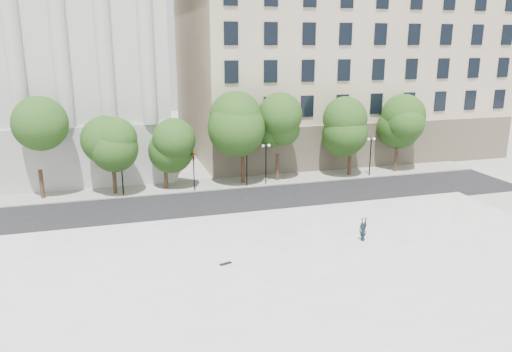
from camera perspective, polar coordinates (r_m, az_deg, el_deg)
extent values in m
plane|color=beige|center=(27.01, 2.21, -14.90)|extent=(160.00, 160.00, 0.00)
cube|color=white|center=(29.42, 0.34, -11.73)|extent=(44.00, 22.00, 0.45)
cube|color=black|center=(43.03, -5.37, -3.28)|extent=(60.00, 8.00, 0.02)
cube|color=#A9A69C|center=(48.67, -6.72, -1.08)|extent=(60.00, 4.00, 0.12)
cube|color=#B8B8B3|center=(61.92, -25.71, 12.68)|extent=(30.00, 26.00, 25.00)
cube|color=beige|center=(67.14, 8.17, 12.33)|extent=(36.00, 26.00, 21.00)
cylinder|color=black|center=(46.52, -7.11, 0.31)|extent=(0.10, 0.10, 3.50)
imported|color=black|center=(46.03, -7.20, 2.82)|extent=(0.52, 1.72, 0.68)
cylinder|color=black|center=(47.54, -1.06, 0.74)|extent=(0.10, 0.10, 3.50)
imported|color=black|center=(47.07, -1.07, 3.19)|extent=(0.68, 1.65, 0.65)
imported|color=black|center=(34.83, 12.10, -6.89)|extent=(0.75, 1.67, 0.44)
cube|color=black|center=(30.76, -3.50, -9.97)|extent=(0.78, 0.41, 0.08)
cylinder|color=#382619|center=(47.90, -23.29, -0.91)|extent=(0.36, 0.36, 2.68)
sphere|color=#1D4012|center=(47.11, -23.74, 3.35)|extent=(4.24, 4.24, 4.24)
cylinder|color=#382619|center=(47.18, -15.85, -0.61)|extent=(0.36, 0.36, 2.44)
sphere|color=#1D4012|center=(46.43, -16.14, 3.33)|extent=(3.72, 3.72, 3.72)
cylinder|color=#382619|center=(47.79, -10.25, -0.01)|extent=(0.36, 0.36, 2.54)
sphere|color=#1D4012|center=(47.03, -10.45, 4.05)|extent=(3.55, 3.55, 3.55)
cylinder|color=#382619|center=(48.91, -1.51, 0.75)|extent=(0.36, 0.36, 2.83)
sphere|color=#1D4012|center=(48.10, -1.54, 5.19)|extent=(4.57, 4.57, 4.57)
cylinder|color=#382619|center=(49.81, 2.45, 0.95)|extent=(0.36, 0.36, 2.75)
sphere|color=#1D4012|center=(49.04, 2.50, 5.18)|extent=(3.87, 3.87, 3.87)
cylinder|color=#382619|center=(52.69, 10.64, 1.56)|extent=(0.36, 0.36, 2.88)
sphere|color=#1D4012|center=(51.94, 10.85, 5.76)|extent=(3.75, 3.75, 3.75)
cylinder|color=#382619|center=(55.36, 15.69, 1.75)|extent=(0.36, 0.36, 2.60)
sphere|color=#1D4012|center=(54.69, 15.95, 5.35)|extent=(4.53, 4.53, 4.53)
cylinder|color=black|center=(46.23, -15.06, 0.13)|extent=(0.12, 0.12, 4.01)
cube|color=black|center=(45.77, -15.22, 2.55)|extent=(0.60, 0.06, 0.06)
sphere|color=white|center=(45.75, -15.61, 2.65)|extent=(0.28, 0.28, 0.28)
sphere|color=white|center=(45.75, -14.86, 2.70)|extent=(0.28, 0.28, 0.28)
cylinder|color=black|center=(48.33, 1.14, 1.17)|extent=(0.12, 0.12, 3.81)
cube|color=black|center=(47.91, 1.15, 3.39)|extent=(0.60, 0.06, 0.06)
sphere|color=white|center=(47.80, 0.81, 3.48)|extent=(0.28, 0.28, 0.28)
sphere|color=white|center=(47.97, 1.50, 3.52)|extent=(0.28, 0.28, 0.28)
cylinder|color=black|center=(52.70, 12.92, 1.98)|extent=(0.12, 0.12, 3.86)
cube|color=black|center=(52.31, 13.04, 4.04)|extent=(0.60, 0.06, 0.06)
sphere|color=white|center=(52.15, 12.76, 4.13)|extent=(0.28, 0.28, 0.28)
sphere|color=white|center=(52.44, 13.34, 4.16)|extent=(0.28, 0.28, 0.28)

